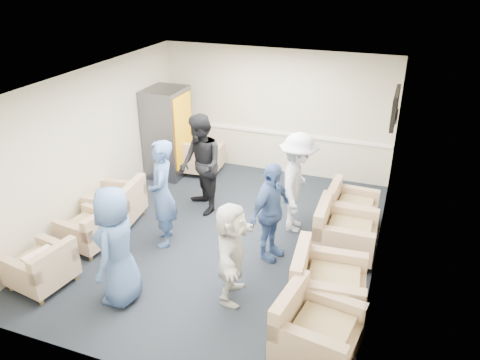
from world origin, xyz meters
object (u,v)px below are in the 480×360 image
(armchair_right_far, at_px, (349,209))
(person_mid_right, at_px, (270,212))
(armchair_left_near, at_px, (43,268))
(person_mid_left, at_px, (162,194))
(person_front_left, at_px, (117,246))
(armchair_right_midfar, at_px, (341,234))
(person_back_left, at_px, (201,165))
(armchair_left_far, at_px, (119,204))
(person_front_right, at_px, (231,253))
(armchair_left_mid, at_px, (91,231))
(armchair_right_near, at_px, (313,331))
(person_back_right, at_px, (297,183))
(armchair_corner, at_px, (201,159))
(vending_machine, at_px, (168,133))
(armchair_right_midnear, at_px, (324,286))

(armchair_right_far, xyz_separation_m, person_mid_right, (-1.03, -1.42, 0.49))
(armchair_left_near, height_order, person_mid_left, person_mid_left)
(armchair_left_near, distance_m, person_front_left, 1.33)
(armchair_right_far, bearing_deg, armchair_right_midfar, -176.87)
(armchair_right_midfar, xyz_separation_m, person_mid_right, (-1.05, -0.46, 0.44))
(person_mid_left, distance_m, person_mid_right, 1.78)
(person_back_left, bearing_deg, armchair_left_far, -98.54)
(person_mid_left, bearing_deg, person_front_right, 34.90)
(armchair_left_near, bearing_deg, armchair_right_far, 139.10)
(armchair_left_mid, relative_size, person_mid_left, 0.47)
(armchair_left_far, bearing_deg, person_mid_right, 80.21)
(armchair_right_near, distance_m, person_back_right, 2.96)
(armchair_right_near, relative_size, armchair_corner, 1.16)
(armchair_right_midfar, distance_m, armchair_right_far, 0.95)
(person_back_left, relative_size, person_mid_right, 1.15)
(person_back_right, relative_size, person_front_right, 1.20)
(vending_machine, xyz_separation_m, person_mid_left, (1.22, -2.48, -0.05))
(armchair_right_midnear, bearing_deg, armchair_right_near, 177.56)
(person_front_right, bearing_deg, armchair_corner, 20.16)
(person_back_right, bearing_deg, vending_machine, 61.80)
(person_back_right, xyz_separation_m, person_mid_right, (-0.18, -0.97, -0.08))
(person_mid_right, bearing_deg, armchair_right_far, -18.24)
(armchair_left_near, height_order, armchair_right_far, armchair_right_far)
(person_front_left, xyz_separation_m, person_mid_left, (-0.12, 1.48, 0.05))
(armchair_right_midnear, bearing_deg, armchair_right_far, -4.90)
(armchair_left_near, bearing_deg, person_mid_left, 155.82)
(armchair_left_near, height_order, vending_machine, vending_machine)
(person_front_left, distance_m, person_back_left, 2.69)
(person_mid_left, bearing_deg, person_mid_right, 72.15)
(person_front_left, relative_size, person_back_left, 0.92)
(person_mid_right, bearing_deg, armchair_corner, 60.71)
(armchair_left_far, bearing_deg, armchair_corner, 160.83)
(armchair_left_far, height_order, armchair_right_midfar, armchair_right_midfar)
(armchair_right_near, relative_size, person_front_left, 0.60)
(person_mid_right, bearing_deg, armchair_right_midfar, -48.29)
(armchair_right_far, height_order, vending_machine, vending_machine)
(armchair_right_far, bearing_deg, person_front_right, 155.88)
(armchair_left_near, height_order, person_mid_right, person_mid_right)
(armchair_left_mid, relative_size, armchair_corner, 0.96)
(vending_machine, bearing_deg, person_mid_right, -37.39)
(armchair_left_near, bearing_deg, person_mid_right, 132.01)
(person_mid_left, bearing_deg, armchair_right_near, 36.39)
(vending_machine, bearing_deg, armchair_right_midnear, -38.60)
(person_front_left, distance_m, person_front_right, 1.54)
(armchair_left_far, height_order, armchair_corner, armchair_left_far)
(armchair_left_near, relative_size, vending_machine, 0.46)
(armchair_corner, bearing_deg, person_back_left, 110.99)
(armchair_right_midfar, relative_size, armchair_right_far, 1.12)
(armchair_right_midnear, relative_size, person_front_right, 0.70)
(armchair_left_mid, xyz_separation_m, armchair_right_midfar, (3.89, 1.21, 0.07))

